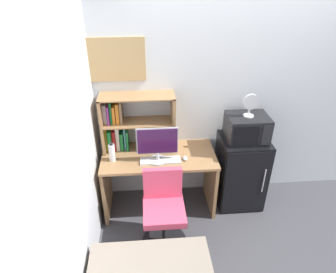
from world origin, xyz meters
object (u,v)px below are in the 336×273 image
desk_fan (250,104)px  desk_chair (164,214)px  wall_corkboard (109,60)px  water_bottle (112,152)px  monitor (157,144)px  computer_mouse (185,158)px  microwave (247,128)px  keyboard (160,160)px  hutch_bookshelf (127,123)px  mini_fridge (240,171)px

desk_fan → desk_chair: size_ratio=0.30×
desk_fan → wall_corkboard: (-1.43, 0.27, 0.42)m
desk_chair → wall_corkboard: bearing=120.7°
desk_fan → water_bottle: bearing=-176.5°
monitor → desk_chair: size_ratio=0.52×
computer_mouse → desk_fan: 0.89m
microwave → wall_corkboard: 1.62m
keyboard → microwave: microwave is taller
microwave → desk_fan: (-0.00, -0.01, 0.28)m
monitor → water_bottle: bearing=174.6°
desk_chair → wall_corkboard: size_ratio=1.15×
microwave → desk_fan: size_ratio=1.74×
monitor → desk_fan: 1.05m
computer_mouse → desk_chair: size_ratio=0.10×
desk_fan → desk_chair: bearing=-149.6°
wall_corkboard → hutch_bookshelf: bearing=-40.3°
desk_fan → microwave: bearing=60.1°
keyboard → desk_chair: (0.01, -0.41, -0.37)m
computer_mouse → microwave: 0.75m
computer_mouse → microwave: microwave is taller
wall_corkboard → desk_fan: bearing=-10.5°
monitor → wall_corkboard: (-0.45, 0.40, 0.77)m
monitor → mini_fridge: size_ratio=0.50×
keyboard → desk_chair: size_ratio=0.52×
mini_fridge → microwave: bearing=89.9°
mini_fridge → hutch_bookshelf: bearing=173.5°
desk_fan → hutch_bookshelf: bearing=173.3°
desk_fan → wall_corkboard: 1.51m
hutch_bookshelf → monitor: bearing=-41.8°
monitor → desk_fan: size_ratio=1.72×
keyboard → microwave: (0.95, 0.15, 0.27)m
hutch_bookshelf → desk_fan: bearing=-6.7°
monitor → microwave: (0.98, 0.14, 0.07)m
keyboard → microwave: bearing=9.1°
monitor → wall_corkboard: bearing=138.7°
wall_corkboard → computer_mouse: bearing=-28.3°
monitor → computer_mouse: 0.35m
hutch_bookshelf → computer_mouse: size_ratio=9.46×
monitor → computer_mouse: monitor is taller
hutch_bookshelf → desk_fan: (1.30, -0.15, 0.25)m
desk_fan → wall_corkboard: bearing=169.5°
desk_fan → desk_chair: (-0.95, -0.55, -0.93)m
monitor → keyboard: size_ratio=1.01×
computer_mouse → microwave: bearing=11.8°
computer_mouse → wall_corkboard: (-0.75, 0.40, 0.97)m
microwave → desk_chair: 1.27m
mini_fridge → microwave: microwave is taller
hutch_bookshelf → wall_corkboard: bearing=139.7°
computer_mouse → desk_chair: 0.62m
hutch_bookshelf → monitor: size_ratio=1.83×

